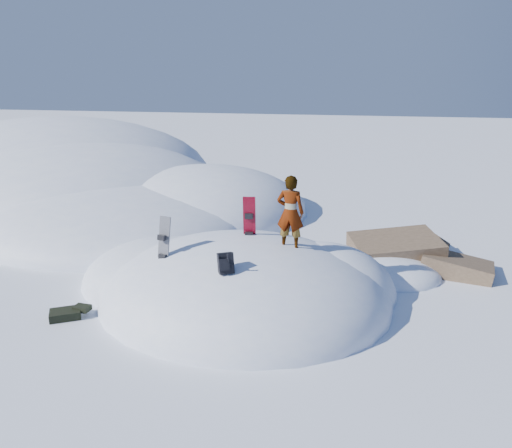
% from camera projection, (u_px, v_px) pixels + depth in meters
% --- Properties ---
extents(ground, '(120.00, 120.00, 0.00)m').
position_uv_depth(ground, '(243.00, 300.00, 11.97)').
color(ground, white).
rests_on(ground, ground).
extents(snow_mound, '(8.00, 6.00, 3.00)m').
position_uv_depth(snow_mound, '(239.00, 295.00, 12.23)').
color(snow_mound, white).
rests_on(snow_mound, ground).
extents(snow_ridge, '(21.50, 18.50, 6.40)m').
position_uv_depth(snow_ridge, '(82.00, 190.00, 23.44)').
color(snow_ridge, white).
rests_on(snow_ridge, ground).
extents(rock_outcrop, '(4.68, 4.41, 1.68)m').
position_uv_depth(rock_outcrop, '(399.00, 267.00, 13.95)').
color(rock_outcrop, brown).
rests_on(rock_outcrop, ground).
extents(snowboard_red, '(0.33, 0.28, 1.60)m').
position_uv_depth(snowboard_red, '(249.00, 227.00, 12.04)').
color(snowboard_red, red).
rests_on(snowboard_red, snow_mound).
extents(snowboard_dark, '(0.34, 0.35, 1.48)m').
position_uv_depth(snowboard_dark, '(163.00, 249.00, 11.17)').
color(snowboard_dark, black).
rests_on(snowboard_dark, snow_mound).
extents(backpack, '(0.42, 0.47, 0.51)m').
position_uv_depth(backpack, '(225.00, 263.00, 10.16)').
color(backpack, black).
rests_on(backpack, snow_mound).
extents(gear_pile, '(0.88, 0.73, 0.23)m').
position_uv_depth(gear_pile, '(68.00, 313.00, 11.05)').
color(gear_pile, black).
rests_on(gear_pile, ground).
extents(person, '(0.65, 0.45, 1.71)m').
position_uv_depth(person, '(290.00, 213.00, 11.24)').
color(person, slate).
rests_on(person, snow_mound).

